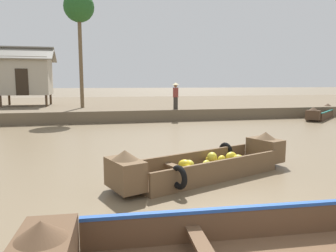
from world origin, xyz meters
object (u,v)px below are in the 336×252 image
object	(u,v)px
banana_boat	(206,164)
vendor_person	(176,94)
palm_tree_near	(79,9)
viewer_boat	(293,250)
stilt_house_mid_right	(26,75)
fishing_skiff_distant	(321,114)

from	to	relation	value
banana_boat	vendor_person	size ratio (longest dim) A/B	3.04
palm_tree_near	viewer_boat	bearing A→B (deg)	-80.58
vendor_person	palm_tree_near	bearing A→B (deg)	156.87
banana_boat	stilt_house_mid_right	size ratio (longest dim) A/B	1.20
stilt_house_mid_right	palm_tree_near	bearing A→B (deg)	-35.78
fishing_skiff_distant	banana_boat	bearing A→B (deg)	-137.95
banana_boat	fishing_skiff_distant	bearing A→B (deg)	42.05
viewer_boat	stilt_house_mid_right	size ratio (longest dim) A/B	1.57
banana_boat	palm_tree_near	distance (m)	16.38
viewer_boat	vendor_person	bearing A→B (deg)	80.57
viewer_boat	fishing_skiff_distant	world-z (taller)	fishing_skiff_distant
viewer_boat	fishing_skiff_distant	size ratio (longest dim) A/B	1.56
viewer_boat	stilt_house_mid_right	world-z (taller)	stilt_house_mid_right
palm_tree_near	vendor_person	world-z (taller)	palm_tree_near
banana_boat	viewer_boat	bearing A→B (deg)	-94.87
banana_boat	vendor_person	xyz separation A→B (m)	(2.34, 12.08, 1.31)
stilt_house_mid_right	viewer_boat	bearing A→B (deg)	-71.86
viewer_boat	vendor_person	xyz separation A→B (m)	(2.69, 16.16, 1.36)
stilt_house_mid_right	palm_tree_near	world-z (taller)	palm_tree_near
banana_boat	stilt_house_mid_right	world-z (taller)	stilt_house_mid_right
vendor_person	banana_boat	bearing A→B (deg)	-100.95
viewer_boat	stilt_house_mid_right	bearing A→B (deg)	108.14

